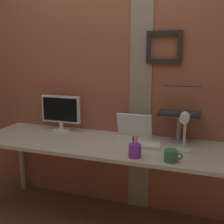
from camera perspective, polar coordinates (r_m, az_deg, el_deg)
name	(u,v)px	position (r m, az deg, el deg)	size (l,w,h in m)	color
ground_plane	(105,220)	(2.71, -1.49, -21.46)	(6.00, 6.00, 0.00)	brown
brick_wall_back	(119,79)	(2.64, 1.42, 6.76)	(3.15, 0.16, 2.50)	#9E563D
desk	(108,150)	(2.38, -0.78, -7.86)	(2.36, 0.69, 0.75)	beige
monitor	(61,111)	(2.74, -10.54, 0.15)	(0.40, 0.18, 0.35)	white
laptop_stand	(179,123)	(2.41, 13.66, -2.32)	(0.28, 0.22, 0.24)	gray
laptop	(181,105)	(2.45, 13.99, 1.38)	(0.35, 0.30, 0.24)	black
whiteboard_panel	(134,125)	(2.52, 4.66, -2.75)	(0.32, 0.02, 0.22)	white
desk_lamp	(184,128)	(2.13, 14.76, -3.29)	(0.12, 0.20, 0.32)	white
pen_cup	(135,150)	(2.05, 4.75, -7.92)	(0.09, 0.09, 0.17)	purple
coffee_mug	(171,156)	(2.01, 12.13, -8.86)	(0.13, 0.09, 0.08)	#33724C
paper_clutter_stack	(148,146)	(2.27, 7.45, -6.95)	(0.20, 0.14, 0.03)	silver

